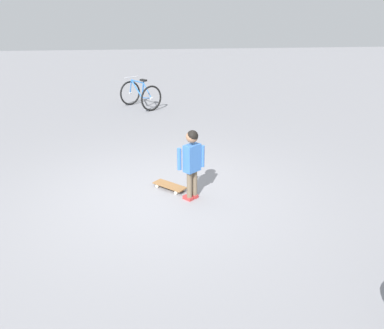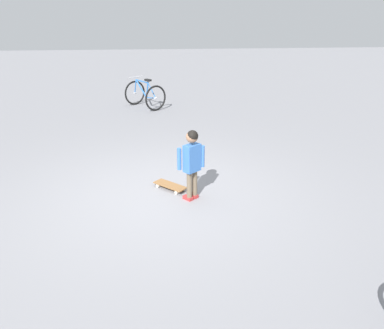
# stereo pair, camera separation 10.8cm
# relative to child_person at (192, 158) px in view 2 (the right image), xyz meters

# --- Properties ---
(ground_plane) EXTENTS (50.00, 50.00, 0.00)m
(ground_plane) POSITION_rel_child_person_xyz_m (-0.47, 0.16, -0.66)
(ground_plane) COLOR gray
(child_person) EXTENTS (0.40, 0.27, 1.06)m
(child_person) POSITION_rel_child_person_xyz_m (0.00, 0.00, 0.00)
(child_person) COLOR brown
(child_person) RESTS_ON ground
(skateboard) EXTENTS (0.53, 0.52, 0.07)m
(skateboard) POSITION_rel_child_person_xyz_m (-0.30, 0.37, -0.60)
(skateboard) COLOR olive
(skateboard) RESTS_ON ground
(bicycle_near) EXTENTS (1.21, 1.28, 0.85)m
(bicycle_near) POSITION_rel_child_person_xyz_m (-0.74, 5.94, -0.28)
(bicycle_near) COLOR black
(bicycle_near) RESTS_ON ground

